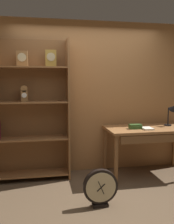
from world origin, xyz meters
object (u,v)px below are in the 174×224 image
at_px(bookshelf, 22,110).
at_px(workbench, 149,133).
at_px(toolbox_small, 135,126).
at_px(round_clock_large, 100,188).
at_px(desk_lamp, 172,111).
at_px(open_repair_manual, 147,128).

height_order(bookshelf, workbench, bookshelf).
distance_m(bookshelf, toolbox_small, 1.84).
bearing_deg(workbench, toolbox_small, -173.29).
xyz_separation_m(bookshelf, workbench, (2.07, -0.23, -0.39)).
distance_m(bookshelf, round_clock_large, 1.74).
bearing_deg(workbench, bookshelf, 173.73).
bearing_deg(desk_lamp, workbench, -168.16).
relative_size(toolbox_small, open_repair_manual, 0.89).
bearing_deg(toolbox_small, round_clock_large, -132.77).
relative_size(toolbox_small, round_clock_large, 0.40).
bearing_deg(bookshelf, workbench, -6.27).
distance_m(desk_lamp, toolbox_small, 0.75).
distance_m(toolbox_small, open_repair_manual, 0.19).
bearing_deg(open_repair_manual, bookshelf, 171.75).
xyz_separation_m(desk_lamp, round_clock_large, (-1.50, -0.98, -0.82)).
relative_size(workbench, toolbox_small, 7.32).
distance_m(workbench, toolbox_small, 0.29).
bearing_deg(bookshelf, round_clock_large, -47.47).
bearing_deg(open_repair_manual, round_clock_large, -139.68).
xyz_separation_m(workbench, round_clock_large, (-1.05, -0.88, -0.48)).
distance_m(open_repair_manual, round_clock_large, 1.36).
xyz_separation_m(bookshelf, desk_lamp, (2.51, -0.13, -0.05)).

